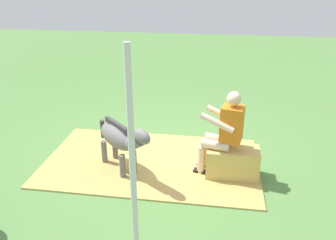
# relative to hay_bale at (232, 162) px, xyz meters

# --- Properties ---
(ground_plane) EXTENTS (24.00, 24.00, 0.00)m
(ground_plane) POSITION_rel_hay_bale_xyz_m (1.11, -0.46, -0.23)
(ground_plane) COLOR #568442
(hay_patch) EXTENTS (3.41, 2.01, 0.02)m
(hay_patch) POSITION_rel_hay_bale_xyz_m (1.27, -0.20, -0.22)
(hay_patch) COLOR tan
(hay_patch) RESTS_ON ground
(hay_bale) EXTENTS (0.77, 0.42, 0.46)m
(hay_bale) POSITION_rel_hay_bale_xyz_m (0.00, 0.00, 0.00)
(hay_bale) COLOR tan
(hay_bale) RESTS_ON ground
(person_seated) EXTENTS (0.71, 0.51, 1.34)m
(person_seated) POSITION_rel_hay_bale_xyz_m (0.16, -0.02, 0.51)
(person_seated) COLOR beige
(person_seated) RESTS_ON ground
(pony_standing) EXTENTS (1.08, 1.04, 0.91)m
(pony_standing) POSITION_rel_hay_bale_xyz_m (1.68, 0.10, 0.32)
(pony_standing) COLOR slate
(pony_standing) RESTS_ON ground
(tent_pole_left) EXTENTS (0.06, 0.06, 2.37)m
(tent_pole_left) POSITION_rel_hay_bale_xyz_m (0.99, 1.99, 0.95)
(tent_pole_left) COLOR silver
(tent_pole_left) RESTS_ON ground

